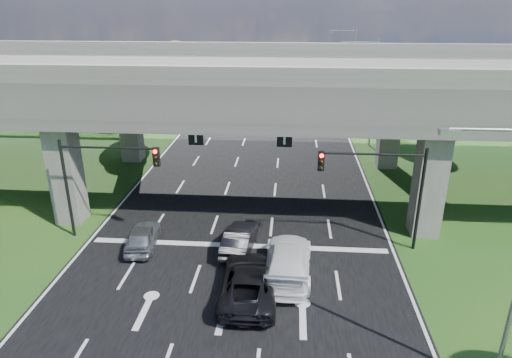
# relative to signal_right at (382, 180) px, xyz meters

# --- Properties ---
(ground) EXTENTS (160.00, 160.00, 0.00)m
(ground) POSITION_rel_signal_right_xyz_m (-7.82, -3.94, -4.19)
(ground) COLOR #1C4717
(ground) RESTS_ON ground
(road) EXTENTS (18.00, 120.00, 0.03)m
(road) POSITION_rel_signal_right_xyz_m (-7.82, 6.06, -4.17)
(road) COLOR black
(road) RESTS_ON ground
(overpass) EXTENTS (80.00, 15.00, 10.00)m
(overpass) POSITION_rel_signal_right_xyz_m (-7.82, 8.06, 3.73)
(overpass) COLOR #3D3A37
(overpass) RESTS_ON ground
(warehouse) EXTENTS (20.00, 10.00, 4.00)m
(warehouse) POSITION_rel_signal_right_xyz_m (-33.82, 31.06, -2.19)
(warehouse) COLOR #9E9E99
(warehouse) RESTS_ON ground
(signal_right) EXTENTS (5.76, 0.54, 6.00)m
(signal_right) POSITION_rel_signal_right_xyz_m (0.00, 0.00, 0.00)
(signal_right) COLOR black
(signal_right) RESTS_ON ground
(signal_left) EXTENTS (5.76, 0.54, 6.00)m
(signal_left) POSITION_rel_signal_right_xyz_m (-15.65, 0.00, 0.00)
(signal_left) COLOR black
(signal_left) RESTS_ON ground
(streetlight_far) EXTENTS (3.38, 0.25, 10.00)m
(streetlight_far) POSITION_rel_signal_right_xyz_m (2.27, 20.06, 1.66)
(streetlight_far) COLOR gray
(streetlight_far) RESTS_ON ground
(streetlight_beyond) EXTENTS (3.38, 0.25, 10.00)m
(streetlight_beyond) POSITION_rel_signal_right_xyz_m (2.27, 36.06, 1.66)
(streetlight_beyond) COLOR gray
(streetlight_beyond) RESTS_ON ground
(tree_left_near) EXTENTS (4.50, 4.50, 7.80)m
(tree_left_near) POSITION_rel_signal_right_xyz_m (-21.78, 22.06, 0.63)
(tree_left_near) COLOR black
(tree_left_near) RESTS_ON ground
(tree_left_mid) EXTENTS (3.91, 3.90, 6.76)m
(tree_left_mid) POSITION_rel_signal_right_xyz_m (-24.78, 30.06, -0.01)
(tree_left_mid) COLOR black
(tree_left_mid) RESTS_ON ground
(tree_left_far) EXTENTS (4.80, 4.80, 8.32)m
(tree_left_far) POSITION_rel_signal_right_xyz_m (-20.78, 38.06, 0.95)
(tree_left_far) COLOR black
(tree_left_far) RESTS_ON ground
(tree_right_near) EXTENTS (4.20, 4.20, 7.28)m
(tree_right_near) POSITION_rel_signal_right_xyz_m (5.22, 24.06, 0.31)
(tree_right_near) COLOR black
(tree_right_near) RESTS_ON ground
(tree_right_mid) EXTENTS (3.91, 3.90, 6.76)m
(tree_right_mid) POSITION_rel_signal_right_xyz_m (8.22, 32.06, -0.01)
(tree_right_mid) COLOR black
(tree_right_mid) RESTS_ON ground
(tree_right_far) EXTENTS (4.50, 4.50, 7.80)m
(tree_right_far) POSITION_rel_signal_right_xyz_m (4.22, 40.06, 0.63)
(tree_right_far) COLOR black
(tree_right_far) RESTS_ON ground
(car_silver) EXTENTS (1.97, 4.07, 1.34)m
(car_silver) POSITION_rel_signal_right_xyz_m (-13.22, -1.00, -3.49)
(car_silver) COLOR #A8ABB0
(car_silver) RESTS_ON road
(car_dark) EXTENTS (1.87, 4.39, 1.41)m
(car_dark) POSITION_rel_signal_right_xyz_m (-7.68, -0.94, -3.45)
(car_dark) COLOR black
(car_dark) RESTS_ON road
(car_white) EXTENTS (2.53, 5.86, 1.68)m
(car_white) POSITION_rel_signal_right_xyz_m (-4.96, -3.20, -3.32)
(car_white) COLOR white
(car_white) RESTS_ON road
(car_trailing) EXTENTS (2.62, 5.64, 1.56)m
(car_trailing) POSITION_rel_signal_right_xyz_m (-6.73, -5.13, -3.37)
(car_trailing) COLOR black
(car_trailing) RESTS_ON road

